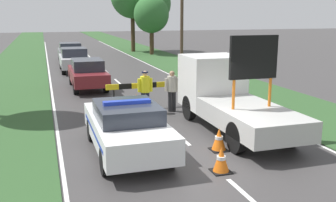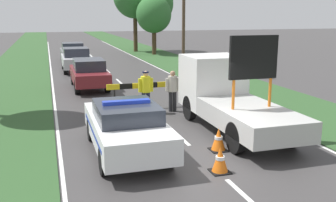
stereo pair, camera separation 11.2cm
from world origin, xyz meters
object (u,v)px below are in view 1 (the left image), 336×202
(pedestrian_civilian, at_px, (172,88))
(utility_pole, at_px, (182,4))
(traffic_cone_centre_front, at_px, (136,101))
(queued_car_sedan_silver, at_px, (74,59))
(police_officer, at_px, (145,88))
(queued_car_wagon_maroon, at_px, (87,73))
(road_barrier, at_px, (144,87))
(roadside_tree_near_left, at_px, (151,15))
(queued_car_suv_grey, at_px, (70,52))
(work_truck, at_px, (226,95))
(police_car, at_px, (127,127))
(traffic_cone_near_truck, at_px, (221,160))
(traffic_cone_near_police, at_px, (219,139))
(roadside_tree_mid_right, at_px, (152,4))

(pedestrian_civilian, distance_m, utility_pole, 9.97)
(traffic_cone_centre_front, xyz_separation_m, queued_car_sedan_silver, (-1.62, 11.86, 0.54))
(police_officer, height_order, queued_car_wagon_maroon, police_officer)
(road_barrier, relative_size, queued_car_sedan_silver, 0.72)
(traffic_cone_centre_front, relative_size, roadside_tree_near_left, 0.11)
(queued_car_suv_grey, xyz_separation_m, utility_pole, (6.23, -9.77, 3.65))
(work_truck, height_order, pedestrian_civilian, work_truck)
(work_truck, relative_size, queued_car_suv_grey, 1.33)
(police_car, relative_size, traffic_cone_near_truck, 7.07)
(pedestrian_civilian, bearing_deg, traffic_cone_centre_front, 161.11)
(traffic_cone_centre_front, height_order, queued_car_wagon_maroon, queued_car_wagon_maroon)
(police_officer, distance_m, traffic_cone_centre_front, 1.16)
(traffic_cone_near_truck, height_order, queued_car_wagon_maroon, queued_car_wagon_maroon)
(queued_car_sedan_silver, bearing_deg, roadside_tree_near_left, -131.04)
(work_truck, height_order, queued_car_wagon_maroon, work_truck)
(police_officer, height_order, queued_car_suv_grey, police_officer)
(police_car, relative_size, queued_car_suv_grey, 1.04)
(utility_pole, bearing_deg, traffic_cone_near_police, -105.02)
(work_truck, xyz_separation_m, roadside_tree_near_left, (4.04, 24.75, 2.66))
(road_barrier, height_order, roadside_tree_mid_right, roadside_tree_mid_right)
(work_truck, xyz_separation_m, roadside_tree_mid_right, (5.06, 28.32, 3.73))
(traffic_cone_near_truck, distance_m, roadside_tree_near_left, 29.26)
(queued_car_wagon_maroon, bearing_deg, utility_pole, -157.49)
(police_officer, distance_m, traffic_cone_near_police, 5.09)
(police_officer, bearing_deg, roadside_tree_mid_right, -82.74)
(pedestrian_civilian, distance_m, roadside_tree_near_left, 22.86)
(traffic_cone_near_police, bearing_deg, queued_car_wagon_maroon, 103.06)
(police_car, bearing_deg, traffic_cone_near_police, -8.39)
(pedestrian_civilian, bearing_deg, roadside_tree_mid_right, 96.07)
(road_barrier, height_order, pedestrian_civilian, pedestrian_civilian)
(pedestrian_civilian, bearing_deg, utility_pole, 87.76)
(roadside_tree_near_left, bearing_deg, traffic_cone_near_police, -101.16)
(utility_pole, bearing_deg, roadside_tree_mid_right, 80.96)
(pedestrian_civilian, distance_m, queued_car_wagon_maroon, 6.68)
(police_car, xyz_separation_m, traffic_cone_centre_front, (1.49, 5.25, -0.48))
(traffic_cone_near_truck, xyz_separation_m, utility_pole, (4.26, 15.02, 4.13))
(road_barrier, relative_size, utility_pole, 0.37)
(work_truck, xyz_separation_m, police_officer, (-2.21, 2.75, -0.14))
(police_car, xyz_separation_m, road_barrier, (1.80, 5.12, 0.13))
(traffic_cone_centre_front, bearing_deg, queued_car_wagon_maroon, 105.81)
(queued_car_sedan_silver, distance_m, queued_car_suv_grey, 5.59)
(traffic_cone_near_truck, height_order, utility_pole, utility_pole)
(police_car, xyz_separation_m, utility_pole, (6.22, 12.93, 3.69))
(road_barrier, bearing_deg, utility_pole, 54.13)
(police_car, distance_m, roadside_tree_near_left, 27.67)
(traffic_cone_near_police, xyz_separation_m, queued_car_sedan_silver, (-2.72, 17.72, 0.50))
(traffic_cone_centre_front, relative_size, traffic_cone_near_truck, 0.90)
(police_car, bearing_deg, traffic_cone_centre_front, 78.91)
(traffic_cone_centre_front, bearing_deg, pedestrian_civilian, -38.51)
(utility_pole, bearing_deg, traffic_cone_centre_front, -121.65)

